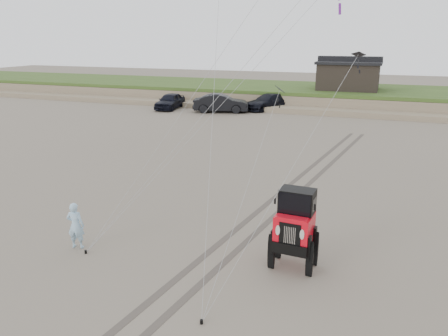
# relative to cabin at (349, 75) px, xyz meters

# --- Properties ---
(ground) EXTENTS (160.00, 160.00, 0.00)m
(ground) POSITION_rel_cabin_xyz_m (-2.00, -37.00, -3.24)
(ground) COLOR #6B6054
(ground) RESTS_ON ground
(dune_ridge) EXTENTS (160.00, 14.25, 1.73)m
(dune_ridge) POSITION_rel_cabin_xyz_m (-2.00, 0.50, -2.42)
(dune_ridge) COLOR #7A6B54
(dune_ridge) RESTS_ON ground
(cabin) EXTENTS (6.40, 5.40, 3.35)m
(cabin) POSITION_rel_cabin_xyz_m (0.00, 0.00, 0.00)
(cabin) COLOR black
(cabin) RESTS_ON dune_ridge
(truck_a) EXTENTS (2.21, 4.77, 1.58)m
(truck_a) POSITION_rel_cabin_xyz_m (-16.51, -8.35, -2.45)
(truck_a) COLOR black
(truck_a) RESTS_ON ground
(truck_b) EXTENTS (5.58, 3.27, 1.74)m
(truck_b) POSITION_rel_cabin_xyz_m (-10.99, -8.46, -2.37)
(truck_b) COLOR black
(truck_b) RESTS_ON ground
(truck_c) EXTENTS (4.83, 5.77, 1.58)m
(truck_c) POSITION_rel_cabin_xyz_m (-7.04, -5.43, -2.45)
(truck_c) COLOR black
(truck_c) RESTS_ON ground
(jeep) EXTENTS (2.69, 5.60, 2.04)m
(jeep) POSITION_rel_cabin_xyz_m (1.57, -35.36, -2.22)
(jeep) COLOR red
(jeep) RESTS_ON ground
(man) EXTENTS (0.67, 0.52, 1.65)m
(man) POSITION_rel_cabin_xyz_m (-5.69, -36.61, -2.41)
(man) COLOR #93C7E3
(man) RESTS_ON ground
(stake_main) EXTENTS (0.08, 0.08, 0.12)m
(stake_main) POSITION_rel_cabin_xyz_m (-5.15, -36.89, -3.18)
(stake_main) COLOR black
(stake_main) RESTS_ON ground
(stake_aux) EXTENTS (0.08, 0.08, 0.12)m
(stake_aux) POSITION_rel_cabin_xyz_m (-0.02, -39.00, -3.18)
(stake_aux) COLOR black
(stake_aux) RESTS_ON ground
(tire_tracks) EXTENTS (5.22, 29.74, 0.01)m
(tire_tracks) POSITION_rel_cabin_xyz_m (0.00, -29.00, -3.23)
(tire_tracks) COLOR #4C443D
(tire_tracks) RESTS_ON ground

